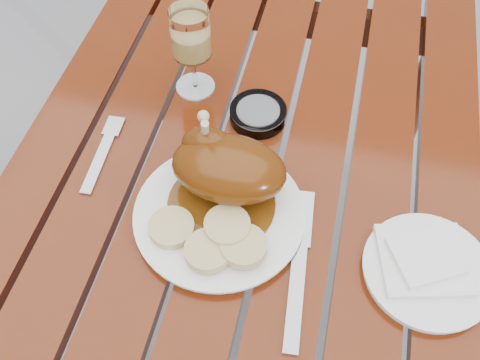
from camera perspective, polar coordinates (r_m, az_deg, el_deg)
name	(u,v)px	position (r m, az deg, el deg)	size (l,w,h in m)	color
ground	(240,333)	(1.58, 0.01, -15.97)	(60.00, 60.00, 0.00)	slate
table	(240,275)	(1.23, 0.01, -10.12)	(0.80, 1.20, 0.75)	maroon
dinner_plate	(219,215)	(0.86, -2.22, -3.76)	(0.27, 0.27, 0.02)	white
roast_duck	(225,167)	(0.84, -1.58, 1.40)	(0.18, 0.18, 0.13)	#562D09
bread_dumplings	(212,237)	(0.81, -2.98, -6.13)	(0.19, 0.11, 0.03)	tan
wine_glass	(192,52)	(0.99, -5.11, 13.44)	(0.07, 0.07, 0.18)	#F3C96E
side_plate	(427,271)	(0.86, 19.34, -9.15)	(0.19, 0.19, 0.02)	white
napkin	(423,260)	(0.85, 18.95, -8.05)	(0.13, 0.12, 0.01)	white
ashtray	(258,114)	(0.98, 1.93, 7.05)	(0.10, 0.10, 0.03)	#B2B7BC
fork	(101,157)	(0.96, -14.63, 2.39)	(0.02, 0.16, 0.01)	gray
knife	(297,278)	(0.81, 6.13, -10.33)	(0.02, 0.23, 0.01)	gray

